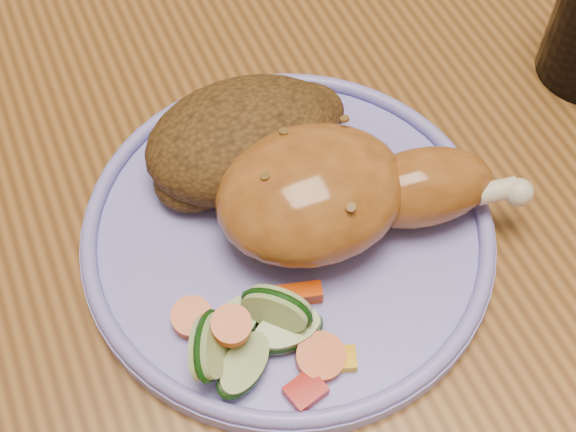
# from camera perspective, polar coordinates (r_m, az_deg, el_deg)

# --- Properties ---
(dining_table) EXTENTS (0.90, 1.40, 0.75)m
(dining_table) POSITION_cam_1_polar(r_m,az_deg,el_deg) (0.63, 2.10, 0.82)
(dining_table) COLOR brown
(dining_table) RESTS_ON ground
(plate) EXTENTS (0.26, 0.26, 0.01)m
(plate) POSITION_cam_1_polar(r_m,az_deg,el_deg) (0.51, -0.00, -1.29)
(plate) COLOR #7D79DA
(plate) RESTS_ON dining_table
(plate_rim) EXTENTS (0.26, 0.26, 0.01)m
(plate_rim) POSITION_cam_1_polar(r_m,az_deg,el_deg) (0.50, -0.00, -0.63)
(plate_rim) COLOR #7D79DA
(plate_rim) RESTS_ON plate
(chicken_leg) EXTENTS (0.19, 0.11, 0.06)m
(chicken_leg) POSITION_cam_1_polar(r_m,az_deg,el_deg) (0.49, 3.62, 1.71)
(chicken_leg) COLOR #9E5B21
(chicken_leg) RESTS_ON plate
(rice_pilaf) EXTENTS (0.14, 0.09, 0.06)m
(rice_pilaf) POSITION_cam_1_polar(r_m,az_deg,el_deg) (0.52, -2.91, 5.50)
(rice_pilaf) COLOR #4D3113
(rice_pilaf) RESTS_ON plate
(vegetable_pile) EXTENTS (0.10, 0.09, 0.04)m
(vegetable_pile) POSITION_cam_1_polar(r_m,az_deg,el_deg) (0.46, -2.41, -8.50)
(vegetable_pile) COLOR #A50A05
(vegetable_pile) RESTS_ON plate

